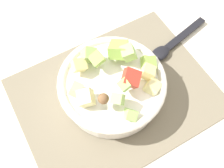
{
  "coord_description": "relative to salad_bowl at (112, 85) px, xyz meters",
  "views": [
    {
      "loc": [
        -0.14,
        -0.23,
        0.56
      ],
      "look_at": [
        -0.01,
        0.01,
        0.05
      ],
      "focal_mm": 42.7,
      "sensor_mm": 36.0,
      "label": 1
    }
  ],
  "objects": [
    {
      "name": "placemat",
      "position": [
        0.01,
        -0.01,
        -0.04
      ],
      "size": [
        0.44,
        0.34,
        0.01
      ],
      "primitive_type": "cube",
      "color": "#756B56",
      "rests_on": "ground_plane"
    },
    {
      "name": "serving_spoon",
      "position": [
        0.19,
        0.04,
        -0.03
      ],
      "size": [
        0.2,
        0.07,
        0.01
      ],
      "color": "black",
      "rests_on": "placemat"
    },
    {
      "name": "salad_bowl",
      "position": [
        0.0,
        0.0,
        0.0
      ],
      "size": [
        0.23,
        0.23,
        0.12
      ],
      "color": "white",
      "rests_on": "placemat"
    },
    {
      "name": "ground_plane",
      "position": [
        0.01,
        -0.01,
        -0.05
      ],
      "size": [
        2.4,
        2.4,
        0.0
      ],
      "primitive_type": "plane",
      "color": "silver"
    }
  ]
}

